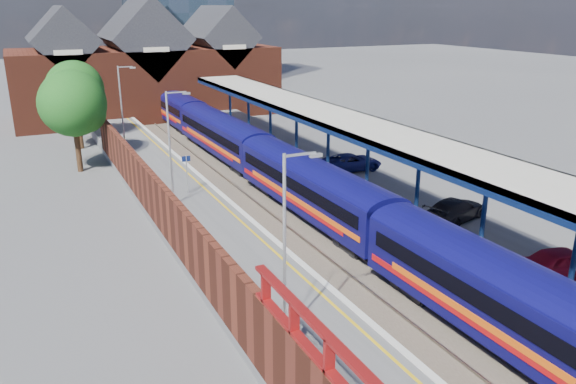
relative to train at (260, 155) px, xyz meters
name	(u,v)px	position (x,y,z in m)	size (l,w,h in m)	color
ground	(229,174)	(-1.49, 2.99, -2.12)	(240.00, 240.00, 0.00)	#5B5B5E
ballast_bed	(282,214)	(-1.49, -7.01, -2.09)	(6.00, 76.00, 0.06)	#473D33
rails	(282,212)	(-1.49, -7.01, -2.00)	(4.51, 76.00, 0.14)	slate
left_platform	(199,220)	(-6.99, -7.01, -1.62)	(5.00, 76.00, 1.00)	#565659
right_platform	(362,194)	(4.51, -7.01, -1.62)	(6.00, 76.00, 1.00)	#565659
coping_left	(236,206)	(-4.64, -7.01, -1.10)	(0.30, 76.00, 0.05)	silver
coping_right	(326,192)	(1.66, -7.01, -1.10)	(0.30, 76.00, 0.05)	silver
yellow_line	(227,208)	(-5.24, -7.01, -1.12)	(0.14, 76.00, 0.01)	yellow
train	(260,155)	(0.00, 0.00, 0.00)	(3.02, 65.93, 3.45)	#0C0B4F
canopy	(343,121)	(3.99, -5.06, 3.13)	(4.50, 52.00, 4.48)	#0D2150
lamp_post_b	(288,236)	(-7.86, -21.01, 2.87)	(1.48, 0.18, 7.00)	#A5A8AA
lamp_post_c	(172,142)	(-7.86, -5.01, 2.87)	(1.48, 0.18, 7.00)	#A5A8AA
lamp_post_d	(123,102)	(-7.86, 10.99, 2.87)	(1.48, 0.18, 7.00)	#A5A8AA
platform_sign	(187,168)	(-6.49, -3.01, 0.57)	(0.55, 0.08, 2.50)	#A5A8AA
brick_wall	(185,236)	(-9.59, -13.47, 0.33)	(0.35, 50.00, 3.86)	#5B2518
station_building	(146,70)	(-1.49, 30.99, 3.33)	(30.00, 12.12, 13.78)	#5B2518
tree_near	(75,105)	(-11.84, 8.90, 3.23)	(5.20, 5.20, 8.10)	#382314
tree_far	(77,91)	(-10.84, 16.90, 3.23)	(5.20, 5.20, 8.10)	#382314
parked_car_red	(566,263)	(5.46, -22.25, -0.42)	(1.66, 4.12, 1.40)	maroon
parked_car_dark	(455,209)	(5.87, -14.58, -0.47)	(1.83, 4.50, 1.31)	black
parked_car_blue	(352,162)	(6.03, -3.18, -0.49)	(2.09, 4.54, 1.26)	navy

